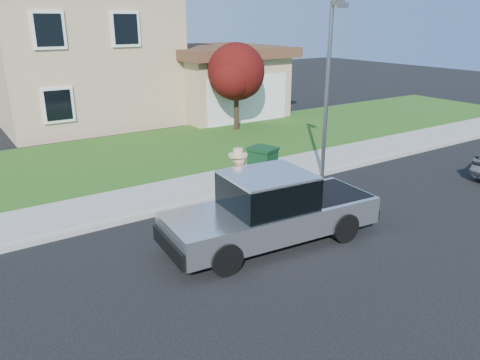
# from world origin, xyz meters

# --- Properties ---
(ground) EXTENTS (80.00, 80.00, 0.00)m
(ground) POSITION_xyz_m (0.00, 0.00, 0.00)
(ground) COLOR black
(ground) RESTS_ON ground
(curb) EXTENTS (40.00, 0.20, 0.12)m
(curb) POSITION_xyz_m (1.00, 2.90, 0.06)
(curb) COLOR gray
(curb) RESTS_ON ground
(sidewalk) EXTENTS (40.00, 2.00, 0.15)m
(sidewalk) POSITION_xyz_m (1.00, 4.00, 0.07)
(sidewalk) COLOR gray
(sidewalk) RESTS_ON ground
(lawn) EXTENTS (40.00, 7.00, 0.10)m
(lawn) POSITION_xyz_m (1.00, 8.50, 0.05)
(lawn) COLOR #1B4814
(lawn) RESTS_ON ground
(house) EXTENTS (14.00, 11.30, 6.85)m
(house) POSITION_xyz_m (1.31, 16.38, 3.17)
(house) COLOR tan
(house) RESTS_ON ground
(pickup_truck) EXTENTS (5.36, 2.24, 1.72)m
(pickup_truck) POSITION_xyz_m (-0.52, -0.08, 0.80)
(pickup_truck) COLOR black
(pickup_truck) RESTS_ON ground
(woman) EXTENTS (0.69, 0.48, 2.00)m
(woman) POSITION_xyz_m (-0.56, 1.26, 0.94)
(woman) COLOR tan
(woman) RESTS_ON ground
(ornamental_tree) EXTENTS (2.88, 2.60, 3.95)m
(ornamental_tree) POSITION_xyz_m (5.19, 10.01, 2.63)
(ornamental_tree) COLOR black
(ornamental_tree) RESTS_ON lawn
(trash_bin) EXTENTS (0.93, 0.99, 1.14)m
(trash_bin) POSITION_xyz_m (1.58, 3.10, 0.73)
(trash_bin) COLOR #0D3316
(trash_bin) RESTS_ON sidewalk
(street_lamp) EXTENTS (0.33, 0.73, 5.54)m
(street_lamp) POSITION_xyz_m (3.79, 2.69, 3.16)
(street_lamp) COLOR slate
(street_lamp) RESTS_ON ground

